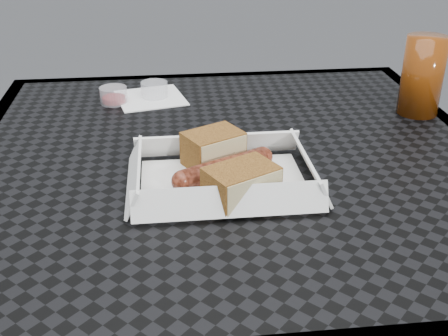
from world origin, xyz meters
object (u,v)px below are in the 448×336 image
(bratwurst, at_px, (224,169))
(food_tray, at_px, (223,183))
(patio_table, at_px, (230,198))
(drink_glass, at_px, (422,76))

(bratwurst, bearing_deg, food_tray, -102.80)
(patio_table, relative_size, food_tray, 3.64)
(food_tray, bearing_deg, bratwurst, 77.20)
(food_tray, relative_size, bratwurst, 1.52)
(patio_table, height_order, bratwurst, bratwurst)
(food_tray, bearing_deg, drink_glass, 31.10)
(food_tray, height_order, drink_glass, drink_glass)
(food_tray, distance_m, bratwurst, 0.02)
(drink_glass, bearing_deg, bratwurst, -149.90)
(bratwurst, xyz_separation_m, drink_glass, (0.37, 0.21, 0.05))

